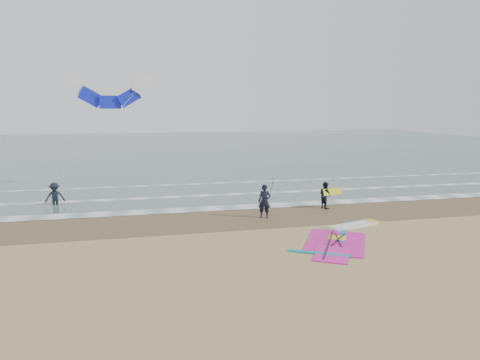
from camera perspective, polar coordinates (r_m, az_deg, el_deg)
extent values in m
plane|color=tan|center=(17.74, 7.32, -9.54)|extent=(120.00, 120.00, 0.00)
cube|color=#47605E|center=(64.24, -7.51, 4.34)|extent=(120.00, 80.00, 0.02)
cube|color=brown|center=(23.22, 2.24, -4.84)|extent=(120.00, 5.00, 0.01)
cube|color=white|center=(25.28, 0.95, -3.58)|extent=(120.00, 1.20, 0.02)
cube|color=white|center=(28.90, -0.84, -1.91)|extent=(120.00, 0.70, 0.02)
cube|color=white|center=(33.24, -2.44, -0.40)|extent=(120.00, 0.50, 0.01)
cube|color=white|center=(21.94, 14.88, -5.86)|extent=(2.81, 1.49, 0.13)
cube|color=yellow|center=(22.83, 17.12, -5.35)|extent=(0.67, 0.78, 0.14)
cube|color=#EB1DA5|center=(19.23, 12.65, -8.10)|extent=(3.83, 4.23, 0.04)
cube|color=#EB1DA5|center=(17.67, 12.20, -9.67)|extent=(2.12, 2.36, 0.05)
cube|color=#0C8C99|center=(20.91, 13.70, -6.69)|extent=(1.96, 3.15, 0.05)
cube|color=#0C8C99|center=(17.68, 10.60, -9.59)|extent=(2.30, 1.47, 0.05)
cube|color=yellow|center=(19.83, 12.83, -7.54)|extent=(0.99, 0.95, 0.06)
cylinder|color=black|center=(18.85, 11.72, -8.33)|extent=(2.02, 3.44, 0.07)
cylinder|color=black|center=(19.49, 12.96, -7.71)|extent=(1.35, 1.49, 0.04)
cylinder|color=black|center=(19.49, 12.96, -7.71)|extent=(0.65, 1.88, 0.04)
imported|color=black|center=(22.70, 3.29, -2.85)|extent=(0.78, 0.66, 1.81)
imported|color=black|center=(25.37, 11.29, -1.99)|extent=(0.75, 0.87, 1.56)
imported|color=black|center=(27.87, -23.50, -1.38)|extent=(1.21, 0.80, 1.74)
cylinder|color=black|center=(22.70, 4.02, -1.77)|extent=(0.17, 0.86, 1.82)
cube|color=yellow|center=(25.41, 12.22, -1.53)|extent=(1.30, 0.51, 0.39)
cube|color=white|center=(32.09, -21.12, 11.99)|extent=(1.53, 0.36, 1.74)
cube|color=#121FC6|center=(31.93, -19.31, 10.40)|extent=(1.73, 0.39, 1.53)
cube|color=#121FC6|center=(31.81, -16.92, 9.90)|extent=(1.48, 0.35, 0.92)
cube|color=#121FC6|center=(31.76, -14.58, 10.64)|extent=(1.73, 0.39, 1.53)
cube|color=white|center=(31.78, -12.91, 12.41)|extent=(1.53, 0.36, 1.74)
cylinder|color=beige|center=(29.76, -22.26, 6.06)|extent=(0.90, 4.83, 6.34)
cylinder|color=beige|center=(29.48, -17.93, 6.27)|extent=(5.39, 4.84, 6.34)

